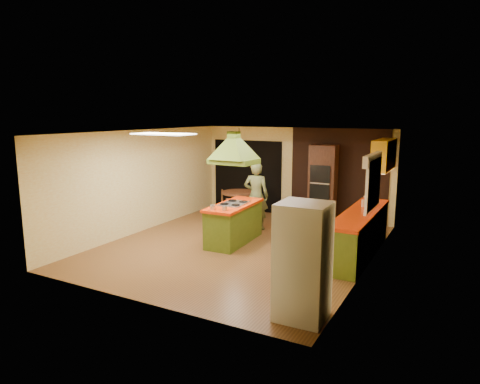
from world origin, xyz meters
The scene contains 21 objects.
ground centered at (0.00, 0.00, 0.00)m, with size 6.50×6.50×0.00m, color brown.
room_walls centered at (0.00, 0.00, 1.25)m, with size 5.50×6.50×6.50m.
ceiling_plane centered at (0.00, 0.00, 2.50)m, with size 6.50×6.50×0.00m, color silver.
brick_panel centered at (1.25, 3.23, 1.25)m, with size 2.64×0.03×2.50m, color #381E14.
nook_opening centered at (-1.50, 3.23, 1.05)m, with size 2.20×0.03×2.10m, color black.
right_counter centered at (2.45, 0.60, 0.46)m, with size 0.62×3.05×0.92m.
upper_cabinets centered at (2.57, 2.20, 1.95)m, with size 0.34×1.40×0.70m, color yellow.
window_right centered at (2.70, 0.40, 1.77)m, with size 0.12×1.35×1.06m.
fluor_panel centered at (-1.10, -1.20, 2.48)m, with size 1.20×0.60×0.03m, color white.
kitchen_island centered at (-0.27, 0.19, 0.45)m, with size 0.79×1.80×0.90m.
range_hood centered at (-0.27, 0.19, 2.25)m, with size 1.01×0.75×0.79m.
man centered at (-0.32, 1.43, 0.86)m, with size 0.62×0.41×1.71m, color #51572E.
refrigerator centered at (2.36, -2.56, 0.84)m, with size 0.69×0.66×1.69m, color white.
wall_oven centered at (0.92, 2.95, 1.04)m, with size 0.72×0.64×2.08m.
dining_table centered at (-1.27, 2.29, 0.52)m, with size 0.98×0.98×0.74m.
chair_left centered at (-1.97, 2.19, 0.37)m, with size 0.40×0.40×0.73m, color brown, non-canonical shape.
chair_near centered at (-1.02, 1.64, 0.35)m, with size 0.38×0.38×0.70m, color brown, non-canonical shape.
pendant_lamp centered at (-1.27, 2.29, 1.90)m, with size 0.33×0.33×0.21m, color #FF9E3F.
canister_large centered at (2.40, 1.48, 1.02)m, with size 0.14×0.14×0.20m, color beige.
canister_medium centered at (2.40, 1.37, 1.01)m, with size 0.13×0.13×0.19m, color beige.
canister_small centered at (2.40, 1.13, 1.00)m, with size 0.11×0.11×0.15m, color beige.
Camera 1 is at (4.28, -8.01, 2.90)m, focal length 32.00 mm.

